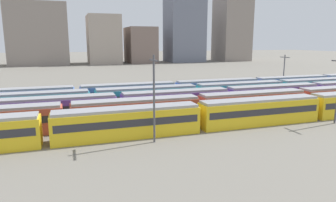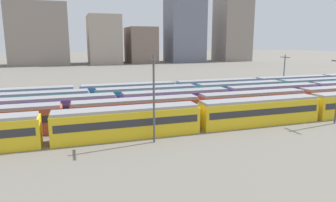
{
  "view_description": "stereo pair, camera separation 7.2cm",
  "coord_description": "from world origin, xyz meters",
  "px_view_note": "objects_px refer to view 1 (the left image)",
  "views": [
    {
      "loc": [
        5.08,
        -35.59,
        11.66
      ],
      "look_at": [
        20.24,
        10.4,
        2.04
      ],
      "focal_mm": 32.33,
      "sensor_mm": 36.0,
      "label": 1
    },
    {
      "loc": [
        5.15,
        -35.62,
        11.66
      ],
      "look_at": [
        20.24,
        10.4,
        2.04
      ],
      "focal_mm": 32.33,
      "sensor_mm": 36.0,
      "label": 2
    }
  ],
  "objects_px": {
    "train_track_4": "(218,88)",
    "catenary_pole_0": "(154,95)",
    "train_track_3": "(240,92)",
    "train_track_2": "(273,95)",
    "train_track_0": "(260,111)",
    "catenary_pole_1": "(284,71)",
    "train_track_1": "(199,107)"
  },
  "relations": [
    {
      "from": "train_track_4",
      "to": "catenary_pole_0",
      "type": "height_order",
      "value": "catenary_pole_0"
    },
    {
      "from": "train_track_3",
      "to": "train_track_2",
      "type": "bearing_deg",
      "value": -55.45
    },
    {
      "from": "train_track_2",
      "to": "catenary_pole_0",
      "type": "relative_size",
      "value": 9.21
    },
    {
      "from": "train_track_0",
      "to": "train_track_3",
      "type": "relative_size",
      "value": 1.0
    },
    {
      "from": "train_track_3",
      "to": "train_track_4",
      "type": "relative_size",
      "value": 1.0
    },
    {
      "from": "catenary_pole_1",
      "to": "train_track_0",
      "type": "bearing_deg",
      "value": -134.1
    },
    {
      "from": "catenary_pole_0",
      "to": "catenary_pole_1",
      "type": "height_order",
      "value": "catenary_pole_0"
    },
    {
      "from": "train_track_1",
      "to": "catenary_pole_1",
      "type": "xyz_separation_m",
      "value": [
        30.21,
        18.57,
        2.88
      ]
    },
    {
      "from": "train_track_0",
      "to": "train_track_1",
      "type": "bearing_deg",
      "value": 144.03
    },
    {
      "from": "train_track_0",
      "to": "catenary_pole_0",
      "type": "bearing_deg",
      "value": -169.99
    },
    {
      "from": "catenary_pole_1",
      "to": "train_track_1",
      "type": "bearing_deg",
      "value": -148.41
    },
    {
      "from": "train_track_1",
      "to": "train_track_0",
      "type": "bearing_deg",
      "value": -35.97
    },
    {
      "from": "train_track_1",
      "to": "catenary_pole_1",
      "type": "relative_size",
      "value": 8.77
    },
    {
      "from": "train_track_3",
      "to": "catenary_pole_0",
      "type": "xyz_separation_m",
      "value": [
        -22.77,
        -18.49,
        3.73
      ]
    },
    {
      "from": "train_track_2",
      "to": "train_track_4",
      "type": "distance_m",
      "value": 11.93
    },
    {
      "from": "train_track_1",
      "to": "train_track_2",
      "type": "height_order",
      "value": "same"
    },
    {
      "from": "train_track_0",
      "to": "train_track_4",
      "type": "relative_size",
      "value": 1.0
    },
    {
      "from": "catenary_pole_0",
      "to": "train_track_2",
      "type": "bearing_deg",
      "value": 26.76
    },
    {
      "from": "train_track_0",
      "to": "catenary_pole_0",
      "type": "distance_m",
      "value": 17.02
    },
    {
      "from": "train_track_1",
      "to": "catenary_pole_0",
      "type": "distance_m",
      "value": 12.8
    },
    {
      "from": "train_track_3",
      "to": "catenary_pole_1",
      "type": "relative_size",
      "value": 10.98
    },
    {
      "from": "train_track_0",
      "to": "catenary_pole_0",
      "type": "relative_size",
      "value": 9.21
    },
    {
      "from": "train_track_4",
      "to": "catenary_pole_1",
      "type": "bearing_deg",
      "value": 8.95
    },
    {
      "from": "train_track_4",
      "to": "train_track_0",
      "type": "bearing_deg",
      "value": -101.3
    },
    {
      "from": "train_track_1",
      "to": "catenary_pole_0",
      "type": "bearing_deg",
      "value": -138.64
    },
    {
      "from": "train_track_1",
      "to": "train_track_4",
      "type": "distance_m",
      "value": 19.28
    },
    {
      "from": "train_track_0",
      "to": "train_track_4",
      "type": "height_order",
      "value": "same"
    },
    {
      "from": "train_track_2",
      "to": "train_track_4",
      "type": "xyz_separation_m",
      "value": [
        -5.84,
        10.4,
        0.0
      ]
    },
    {
      "from": "train_track_1",
      "to": "train_track_4",
      "type": "bearing_deg",
      "value": 54.03
    },
    {
      "from": "train_track_1",
      "to": "catenary_pole_0",
      "type": "xyz_separation_m",
      "value": [
        -9.19,
        -8.09,
        3.73
      ]
    },
    {
      "from": "train_track_0",
      "to": "train_track_3",
      "type": "bearing_deg",
      "value": 67.64
    },
    {
      "from": "train_track_0",
      "to": "catenary_pole_0",
      "type": "height_order",
      "value": "catenary_pole_0"
    }
  ]
}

